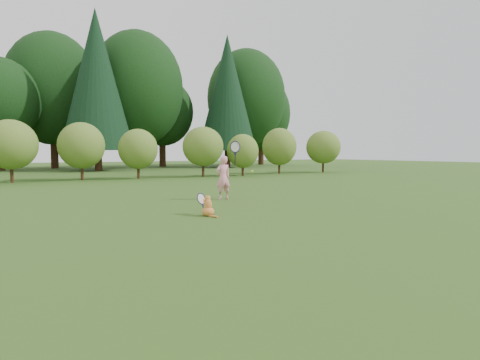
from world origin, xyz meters
TOP-DOWN VIEW (x-y plane):
  - ground at (0.00, 0.00)m, footprint 100.00×100.00m
  - shrub_row at (0.00, 13.00)m, footprint 28.00×3.00m
  - woodland_backdrop at (0.00, 23.00)m, footprint 48.00×10.00m
  - child at (0.84, 2.82)m, footprint 0.69×0.40m
  - cat at (-0.86, 0.34)m, footprint 0.37×0.65m
  - tennis_ball at (0.78, 1.17)m, footprint 0.06×0.06m

SIDE VIEW (x-z plane):
  - ground at x=0.00m, z-range 0.00..0.00m
  - cat at x=-0.86m, z-range -0.07..0.53m
  - child at x=0.84m, z-range -0.28..1.59m
  - tennis_ball at x=0.78m, z-range 0.84..0.90m
  - shrub_row at x=0.00m, z-range 0.00..2.80m
  - woodland_backdrop at x=0.00m, z-range 0.00..15.00m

